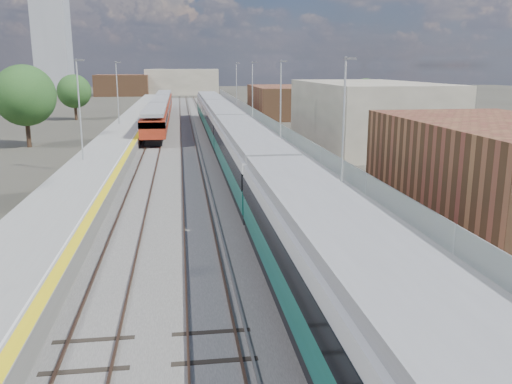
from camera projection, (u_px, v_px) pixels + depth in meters
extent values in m
plane|color=#47443A|center=(207.00, 142.00, 58.44)|extent=(320.00, 320.00, 0.00)
cube|color=#565451|center=(185.00, 139.00, 60.54)|extent=(10.50, 155.00, 0.06)
cube|color=#4C3323|center=(211.00, 135.00, 63.34)|extent=(0.07, 160.00, 0.14)
cube|color=#4C3323|center=(223.00, 135.00, 63.53)|extent=(0.07, 160.00, 0.14)
cube|color=#4C3323|center=(181.00, 135.00, 62.87)|extent=(0.07, 160.00, 0.14)
cube|color=#4C3323|center=(193.00, 135.00, 63.06)|extent=(0.07, 160.00, 0.14)
cube|color=#4C3323|center=(150.00, 136.00, 62.40)|extent=(0.07, 160.00, 0.14)
cube|color=#4C3323|center=(163.00, 136.00, 62.59)|extent=(0.07, 160.00, 0.14)
cube|color=gray|center=(208.00, 135.00, 63.30)|extent=(0.08, 160.00, 0.10)
cube|color=gray|center=(196.00, 135.00, 63.11)|extent=(0.08, 160.00, 0.10)
cube|color=slate|center=(252.00, 133.00, 61.44)|extent=(4.70, 155.00, 1.00)
cube|color=gray|center=(252.00, 129.00, 61.32)|extent=(4.70, 155.00, 0.03)
cube|color=yellow|center=(233.00, 129.00, 61.04)|extent=(0.40, 155.00, 0.01)
cube|color=gray|center=(271.00, 124.00, 61.48)|extent=(0.06, 155.00, 1.20)
cylinder|color=#9EA0A3|center=(344.00, 123.00, 31.24)|extent=(0.12, 0.12, 7.50)
cube|color=#4C4C4F|center=(350.00, 58.00, 30.44)|extent=(0.70, 0.18, 0.14)
cylinder|color=#9EA0A3|center=(281.00, 101.00, 50.52)|extent=(0.12, 0.12, 7.50)
cube|color=#4C4C4F|center=(284.00, 61.00, 49.72)|extent=(0.70, 0.18, 0.14)
cylinder|color=#9EA0A3|center=(252.00, 91.00, 69.81)|extent=(0.12, 0.12, 7.50)
cube|color=#4C4C4F|center=(254.00, 62.00, 69.01)|extent=(0.70, 0.18, 0.14)
cylinder|color=#9EA0A3|center=(236.00, 86.00, 89.09)|extent=(0.12, 0.12, 7.50)
cube|color=#4C4C4F|center=(238.00, 63.00, 88.30)|extent=(0.70, 0.18, 0.14)
cube|color=slate|center=(123.00, 136.00, 59.52)|extent=(4.30, 155.00, 1.00)
cube|color=gray|center=(123.00, 131.00, 59.40)|extent=(4.30, 155.00, 0.03)
cube|color=yellow|center=(140.00, 131.00, 59.65)|extent=(0.45, 155.00, 0.01)
cube|color=silver|center=(137.00, 131.00, 59.61)|extent=(0.08, 155.00, 0.01)
cylinder|color=#9EA0A3|center=(80.00, 110.00, 40.55)|extent=(0.12, 0.12, 7.50)
cube|color=#4C4C4F|center=(79.00, 60.00, 39.75)|extent=(0.70, 0.18, 0.14)
cylinder|color=#9EA0A3|center=(117.00, 93.00, 65.62)|extent=(0.12, 0.12, 7.50)
cube|color=#4C4C4F|center=(118.00, 62.00, 64.82)|extent=(0.70, 0.18, 0.14)
cube|color=brown|center=(498.00, 170.00, 28.87)|extent=(9.00, 16.00, 5.20)
cube|color=gray|center=(366.00, 114.00, 55.04)|extent=(11.00, 22.00, 6.40)
cube|color=brown|center=(279.00, 102.00, 86.64)|extent=(8.00, 18.00, 4.80)
cube|color=gray|center=(182.00, 82.00, 153.80)|extent=(20.00, 14.00, 7.00)
cube|color=brown|center=(123.00, 85.00, 146.99)|extent=(14.00, 12.00, 5.60)
cube|color=gray|center=(51.00, 29.00, 182.83)|extent=(11.00, 11.00, 40.00)
cube|color=black|center=(339.00, 325.00, 15.22)|extent=(2.88, 20.64, 0.49)
cube|color=#0F513D|center=(340.00, 297.00, 15.02)|extent=(2.99, 20.64, 1.21)
cube|color=black|center=(341.00, 264.00, 14.81)|extent=(3.05, 20.64, 0.83)
cube|color=silver|center=(342.00, 242.00, 14.66)|extent=(2.99, 20.64, 0.51)
cube|color=gray|center=(342.00, 226.00, 14.56)|extent=(2.65, 20.64, 0.42)
cube|color=black|center=(247.00, 176.00, 35.61)|extent=(2.88, 20.64, 0.49)
cube|color=#0F513D|center=(247.00, 164.00, 35.41)|extent=(2.99, 20.64, 1.21)
cube|color=black|center=(247.00, 149.00, 35.20)|extent=(3.05, 20.64, 0.83)
cube|color=silver|center=(247.00, 139.00, 35.05)|extent=(2.99, 20.64, 0.51)
cube|color=gray|center=(247.00, 132.00, 34.94)|extent=(2.65, 20.64, 0.42)
cube|color=black|center=(222.00, 136.00, 55.99)|extent=(2.88, 20.64, 0.49)
cube|color=#0F513D|center=(222.00, 128.00, 55.80)|extent=(2.99, 20.64, 1.21)
cube|color=black|center=(222.00, 118.00, 55.58)|extent=(3.05, 20.64, 0.83)
cube|color=silver|center=(222.00, 112.00, 55.43)|extent=(2.99, 20.64, 0.51)
cube|color=gray|center=(222.00, 108.00, 55.33)|extent=(2.65, 20.64, 0.42)
cube|color=black|center=(211.00, 117.00, 76.38)|extent=(2.88, 20.64, 0.49)
cube|color=#0F513D|center=(210.00, 111.00, 76.19)|extent=(2.99, 20.64, 1.21)
cube|color=black|center=(210.00, 104.00, 75.97)|extent=(3.05, 20.64, 0.83)
cube|color=silver|center=(210.00, 99.00, 75.82)|extent=(2.99, 20.64, 0.51)
cube|color=gray|center=(210.00, 96.00, 75.72)|extent=(2.65, 20.64, 0.42)
cube|color=black|center=(156.00, 134.00, 61.21)|extent=(1.75, 14.88, 0.61)
cube|color=maroon|center=(156.00, 121.00, 60.88)|extent=(2.58, 17.50, 1.84)
cube|color=black|center=(155.00, 117.00, 60.78)|extent=(2.63, 17.50, 0.64)
cube|color=gray|center=(155.00, 109.00, 60.57)|extent=(2.30, 17.50, 0.37)
cube|color=black|center=(161.00, 119.00, 78.58)|extent=(1.75, 14.88, 0.61)
cube|color=maroon|center=(161.00, 109.00, 78.24)|extent=(2.58, 17.50, 1.84)
cube|color=black|center=(161.00, 106.00, 78.14)|extent=(2.63, 17.50, 0.64)
cube|color=gray|center=(160.00, 99.00, 77.93)|extent=(2.30, 17.50, 0.37)
cube|color=black|center=(164.00, 109.00, 95.94)|extent=(1.75, 14.88, 0.61)
cube|color=maroon|center=(164.00, 101.00, 95.60)|extent=(2.58, 17.50, 1.84)
cube|color=black|center=(164.00, 98.00, 95.50)|extent=(2.63, 17.50, 0.64)
cube|color=gray|center=(164.00, 93.00, 95.29)|extent=(2.30, 17.50, 0.37)
cylinder|color=#382619|center=(28.00, 133.00, 54.23)|extent=(0.44, 0.44, 2.85)
sphere|color=#1D491C|center=(25.00, 95.00, 53.38)|extent=(6.02, 6.02, 6.02)
cylinder|color=#382619|center=(76.00, 112.00, 81.52)|extent=(0.44, 0.44, 2.36)
sphere|color=#1D491C|center=(74.00, 91.00, 80.82)|extent=(4.99, 4.99, 4.99)
cylinder|color=#382619|center=(364.00, 115.00, 78.25)|extent=(0.44, 0.44, 2.18)
sphere|color=#1D491C|center=(365.00, 95.00, 77.60)|extent=(4.60, 4.60, 4.60)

